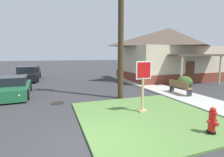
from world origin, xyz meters
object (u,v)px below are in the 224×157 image
manhole_cover (57,103)px  pickup_truck_black (29,74)px  stop_sign (143,87)px  parked_sedan_green (14,88)px  street_bench (179,86)px  utility_pole (121,6)px  fire_hydrant (212,121)px

manhole_cover → pickup_truck_black: size_ratio=0.13×
stop_sign → parked_sedan_green: (-6.14, 5.70, -0.69)m
stop_sign → manhole_cover: (-3.57, 2.98, -1.22)m
parked_sedan_green → street_bench: size_ratio=2.49×
stop_sign → street_bench: bearing=28.8°
manhole_cover → parked_sedan_green: parked_sedan_green is taller
street_bench → stop_sign: bearing=-151.2°
street_bench → utility_pole: (-3.90, 0.64, 4.78)m
stop_sign → street_bench: 4.60m
pickup_truck_black → stop_sign: bearing=-64.5°
parked_sedan_green → pickup_truck_black: (0.02, 7.14, 0.08)m
fire_hydrant → manhole_cover: (-4.64, 5.58, -0.49)m
parked_sedan_green → pickup_truck_black: pickup_truck_black is taller
fire_hydrant → street_bench: (2.93, 4.80, 0.10)m
manhole_cover → utility_pole: (3.67, -0.15, 5.37)m
stop_sign → manhole_cover: size_ratio=3.27×
pickup_truck_black → parked_sedan_green: bearing=-90.1°
stop_sign → manhole_cover: 4.81m
pickup_truck_black → street_bench: 14.68m
manhole_cover → fire_hydrant: bearing=-50.2°
fire_hydrant → utility_pole: bearing=100.1°
street_bench → utility_pole: size_ratio=0.17×
fire_hydrant → stop_sign: stop_sign is taller
fire_hydrant → manhole_cover: bearing=129.8°
fire_hydrant → pickup_truck_black: bearing=115.0°
fire_hydrant → stop_sign: size_ratio=0.39×
parked_sedan_green → pickup_truck_black: bearing=89.9°
stop_sign → parked_sedan_green: stop_sign is taller
fire_hydrant → pickup_truck_black: (-7.19, 15.44, 0.12)m
stop_sign → utility_pole: (0.10, 2.83, 4.15)m
parked_sedan_green → street_bench: (10.13, -3.50, 0.05)m
manhole_cover → utility_pole: bearing=-2.3°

